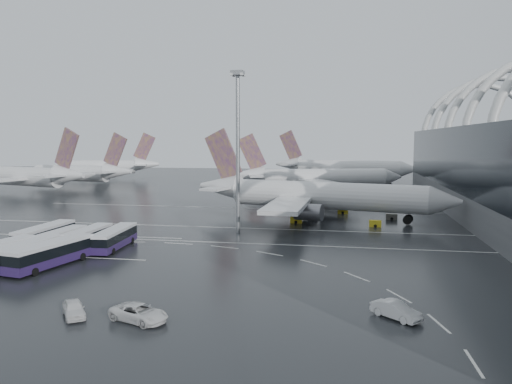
% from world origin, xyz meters
% --- Properties ---
extents(ground, '(420.00, 420.00, 0.00)m').
position_xyz_m(ground, '(0.00, 0.00, 0.00)').
color(ground, black).
rests_on(ground, ground).
extents(lane_marking_near, '(120.00, 0.25, 0.01)m').
position_xyz_m(lane_marking_near, '(0.00, -2.00, 0.01)').
color(lane_marking_near, white).
rests_on(lane_marking_near, ground).
extents(lane_marking_mid, '(120.00, 0.25, 0.01)m').
position_xyz_m(lane_marking_mid, '(0.00, 12.00, 0.01)').
color(lane_marking_mid, white).
rests_on(lane_marking_mid, ground).
extents(lane_marking_far, '(120.00, 0.25, 0.01)m').
position_xyz_m(lane_marking_far, '(0.00, 40.00, 0.01)').
color(lane_marking_far, white).
rests_on(lane_marking_far, ground).
extents(bus_bay_line_south, '(28.00, 0.25, 0.01)m').
position_xyz_m(bus_bay_line_south, '(-24.00, -16.00, 0.01)').
color(bus_bay_line_south, white).
rests_on(bus_bay_line_south, ground).
extents(bus_bay_line_north, '(28.00, 0.25, 0.01)m').
position_xyz_m(bus_bay_line_north, '(-24.00, 0.00, 0.01)').
color(bus_bay_line_north, white).
rests_on(bus_bay_line_north, ground).
extents(airliner_main, '(58.02, 50.13, 19.85)m').
position_xyz_m(airliner_main, '(11.02, 26.57, 4.97)').
color(airliner_main, silver).
rests_on(airliner_main, ground).
extents(airliner_gate_b, '(54.55, 48.36, 19.21)m').
position_xyz_m(airliner_gate_b, '(8.26, 79.59, 4.81)').
color(airliner_gate_b, silver).
rests_on(airliner_gate_b, ground).
extents(airliner_gate_c, '(59.60, 54.09, 21.36)m').
position_xyz_m(airliner_gate_c, '(15.72, 129.34, 5.34)').
color(airliner_gate_c, silver).
rests_on(airliner_gate_c, ground).
extents(jet_remote_west, '(47.45, 38.53, 20.90)m').
position_xyz_m(jet_remote_west, '(-80.92, 60.74, 5.39)').
color(jet_remote_west, silver).
rests_on(jet_remote_west, ground).
extents(jet_remote_mid, '(45.37, 36.64, 19.73)m').
position_xyz_m(jet_remote_mid, '(-76.77, 82.44, 5.09)').
color(jet_remote_mid, silver).
rests_on(jet_remote_mid, ground).
extents(jet_remote_far, '(46.03, 37.41, 20.36)m').
position_xyz_m(jet_remote_far, '(-85.70, 122.32, 5.26)').
color(jet_remote_far, silver).
rests_on(jet_remote_far, ground).
extents(bus_row_near_a, '(3.36, 13.26, 3.25)m').
position_xyz_m(bus_row_near_a, '(-30.08, -9.41, 1.79)').
color(bus_row_near_a, '#21143E').
rests_on(bus_row_near_a, ground).
extents(bus_row_near_b, '(3.31, 12.25, 2.99)m').
position_xyz_m(bus_row_near_b, '(-26.03, -12.13, 1.64)').
color(bus_row_near_b, '#21143E').
rests_on(bus_row_near_b, ground).
extents(bus_row_near_c, '(3.00, 12.39, 3.05)m').
position_xyz_m(bus_row_near_c, '(-22.42, -9.96, 1.67)').
color(bus_row_near_c, '#21143E').
rests_on(bus_row_near_c, ground).
extents(bus_row_near_d, '(3.83, 12.96, 3.15)m').
position_xyz_m(bus_row_near_d, '(-17.87, -9.55, 1.73)').
color(bus_row_near_d, '#21143E').
rests_on(bus_row_near_d, ground).
extents(bus_row_far_b, '(4.34, 13.18, 3.19)m').
position_xyz_m(bus_row_far_b, '(-25.07, -21.71, 1.75)').
color(bus_row_far_b, '#21143E').
rests_on(bus_row_far_b, ground).
extents(bus_row_far_c, '(5.59, 14.17, 3.41)m').
position_xyz_m(bus_row_far_c, '(-21.12, -21.73, 1.87)').
color(bus_row_far_c, '#21143E').
rests_on(bus_row_far_c, ground).
extents(van_curve_a, '(6.52, 4.62, 1.65)m').
position_xyz_m(van_curve_a, '(-1.07, -38.85, 0.83)').
color(van_curve_a, silver).
rests_on(van_curve_a, ground).
extents(van_curve_b, '(4.26, 4.86, 1.58)m').
position_xyz_m(van_curve_b, '(-7.81, -38.79, 0.79)').
color(van_curve_b, silver).
rests_on(van_curve_b, ground).
extents(van_curve_c, '(4.94, 4.67, 1.66)m').
position_xyz_m(van_curve_c, '(22.98, -33.70, 0.83)').
color(van_curve_c, silver).
rests_on(van_curve_c, ground).
extents(floodlight_mast, '(2.26, 2.26, 29.51)m').
position_xyz_m(floodlight_mast, '(-1.63, 7.65, 18.56)').
color(floodlight_mast, gray).
rests_on(floodlight_mast, ground).
extents(gse_cart_belly_a, '(2.31, 1.37, 1.26)m').
position_xyz_m(gse_cart_belly_a, '(23.80, 18.15, 0.63)').
color(gse_cart_belly_a, gold).
rests_on(gse_cart_belly_a, ground).
extents(gse_cart_belly_b, '(2.35, 1.39, 1.28)m').
position_xyz_m(gse_cart_belly_b, '(27.76, 27.90, 0.64)').
color(gse_cart_belly_b, slate).
rests_on(gse_cart_belly_b, ground).
extents(gse_cart_belly_c, '(2.36, 1.39, 1.29)m').
position_xyz_m(gse_cart_belly_c, '(7.96, 19.94, 0.64)').
color(gse_cart_belly_c, gold).
rests_on(gse_cart_belly_c, ground).
extents(gse_cart_belly_e, '(2.38, 1.41, 1.30)m').
position_xyz_m(gse_cart_belly_e, '(17.34, 34.88, 0.65)').
color(gse_cart_belly_e, gold).
rests_on(gse_cart_belly_e, ground).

